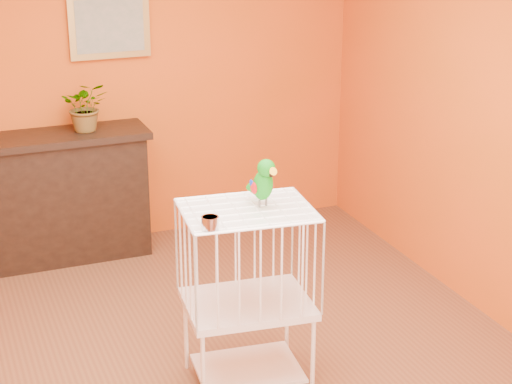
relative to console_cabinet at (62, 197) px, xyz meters
name	(u,v)px	position (x,y,z in m)	size (l,w,h in m)	color
ground	(208,373)	(0.49, -2.01, -0.50)	(4.50, 4.50, 0.00)	brown
room_shell	(202,117)	(0.49, -2.01, 1.08)	(4.50, 4.50, 4.50)	#D75014
console_cabinet	(62,197)	(0.00, 0.00, 0.00)	(1.35, 0.49, 1.00)	black
potted_plant	(86,111)	(0.23, 0.03, 0.65)	(0.34, 0.38, 0.30)	#26722D
framed_picture	(109,26)	(0.49, 0.20, 1.25)	(0.62, 0.04, 0.50)	olive
birdcage	(247,295)	(0.68, -2.19, 0.06)	(0.76, 0.61, 1.09)	white
feed_cup	(210,223)	(0.40, -2.38, 0.62)	(0.09, 0.09, 0.06)	silver
parrot	(263,182)	(0.78, -2.17, 0.72)	(0.14, 0.25, 0.28)	#59544C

